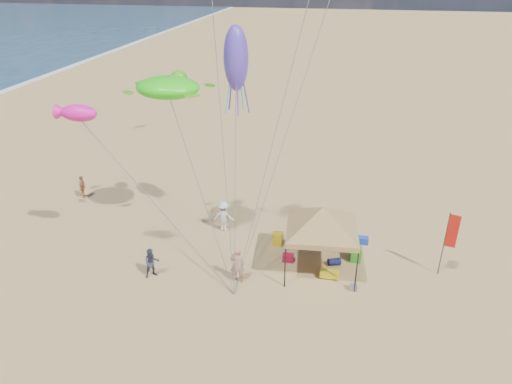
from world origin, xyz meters
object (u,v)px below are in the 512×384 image
(canopy_tent, at_px, (323,210))
(cooler_blue, at_px, (363,240))
(person_far_a, at_px, (82,187))
(cooler_red, at_px, (288,258))
(feather_flag, at_px, (450,235))
(person_near_c, at_px, (224,216))
(chair_yellow, at_px, (277,239))
(chair_green, at_px, (356,255))
(person_near_a, at_px, (237,265))
(person_near_b, at_px, (152,263))
(beach_cart, at_px, (329,274))

(canopy_tent, bearing_deg, cooler_blue, 52.16)
(person_far_a, bearing_deg, cooler_red, -122.09)
(feather_flag, xyz_separation_m, person_near_c, (-11.27, 1.93, -1.32))
(cooler_blue, relative_size, person_far_a, 0.36)
(chair_yellow, bearing_deg, cooler_blue, 12.47)
(cooler_red, xyz_separation_m, chair_green, (3.31, 0.70, 0.16))
(feather_flag, bearing_deg, person_near_a, -165.83)
(canopy_tent, relative_size, person_near_b, 4.20)
(chair_yellow, distance_m, beach_cart, 3.71)
(canopy_tent, distance_m, person_far_a, 16.17)
(chair_yellow, bearing_deg, person_near_a, -111.01)
(beach_cart, relative_size, person_near_c, 0.50)
(chair_green, distance_m, person_near_c, 7.39)
(chair_green, distance_m, chair_yellow, 4.13)
(feather_flag, height_order, person_near_c, feather_flag)
(person_near_c, bearing_deg, person_far_a, -14.65)
(feather_flag, relative_size, person_near_c, 1.86)
(person_near_c, bearing_deg, cooler_blue, 179.25)
(person_near_b, bearing_deg, chair_green, -18.42)
(person_near_c, relative_size, person_far_a, 1.20)
(beach_cart, height_order, person_far_a, person_far_a)
(feather_flag, bearing_deg, chair_yellow, 172.34)
(canopy_tent, distance_m, chair_green, 3.59)
(cooler_blue, bearing_deg, beach_cart, -115.51)
(cooler_blue, bearing_deg, chair_yellow, -167.53)
(cooler_red, relative_size, cooler_blue, 1.00)
(canopy_tent, height_order, chair_green, canopy_tent)
(canopy_tent, bearing_deg, beach_cart, -46.96)
(beach_cart, bearing_deg, feather_flag, 13.40)
(person_near_a, bearing_deg, person_near_c, -76.06)
(cooler_red, bearing_deg, person_near_c, 150.19)
(person_near_a, relative_size, person_far_a, 1.26)
(beach_cart, bearing_deg, person_near_b, -169.36)
(chair_green, distance_m, person_near_b, 9.99)
(beach_cart, xyz_separation_m, person_near_c, (-6.00, 3.18, 0.70))
(chair_yellow, bearing_deg, chair_green, -9.71)
(feather_flag, bearing_deg, canopy_tent, -173.42)
(cooler_blue, xyz_separation_m, beach_cart, (-1.59, -3.34, 0.01))
(cooler_blue, height_order, person_near_a, person_near_a)
(person_far_a, bearing_deg, person_near_c, -116.83)
(chair_yellow, relative_size, person_near_a, 0.37)
(person_near_a, bearing_deg, beach_cart, -173.45)
(cooler_blue, relative_size, person_near_b, 0.35)
(cooler_red, xyz_separation_m, beach_cart, (2.11, -0.95, 0.01))
(person_near_b, bearing_deg, feather_flag, -25.42)
(person_near_a, relative_size, person_near_b, 1.24)
(chair_green, distance_m, beach_cart, 2.05)
(chair_yellow, relative_size, beach_cart, 0.78)
(feather_flag, height_order, person_far_a, feather_flag)
(beach_cart, relative_size, person_near_b, 0.59)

